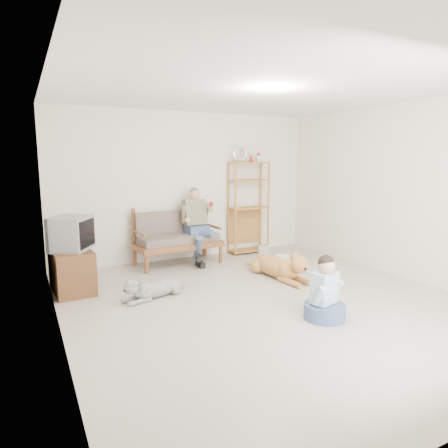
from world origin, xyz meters
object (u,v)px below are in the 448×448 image
loveseat (177,237)px  golden_retriever (280,267)px  tv_stand (71,270)px  etagere (248,207)px

loveseat → golden_retriever: 1.98m
loveseat → tv_stand: loveseat is taller
loveseat → golden_retriever: bearing=-59.1°
loveseat → etagere: 1.62m
golden_retriever → etagere: bearing=70.8°
tv_stand → golden_retriever: size_ratio=0.64×
etagere → loveseat: bearing=-175.0°
loveseat → tv_stand: (-1.87, -0.77, -0.19)m
etagere → golden_retriever: 1.94m
etagere → golden_retriever: size_ratio=1.44×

